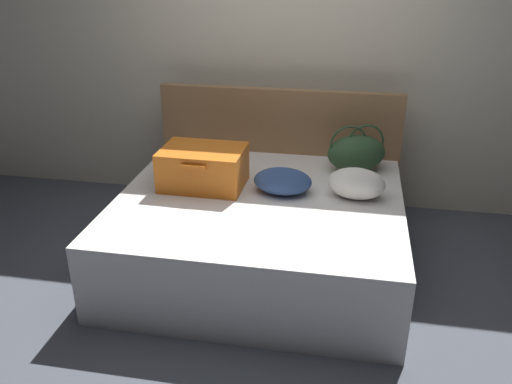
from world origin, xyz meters
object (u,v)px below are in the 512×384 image
(duffel_bag, at_px, (356,153))
(pillow_near_headboard, at_px, (356,183))
(bed, at_px, (259,232))
(hard_case_large, at_px, (203,167))
(pillow_center_head, at_px, (283,181))

(duffel_bag, relative_size, pillow_near_headboard, 1.33)
(bed, relative_size, pillow_near_headboard, 4.98)
(hard_case_large, bearing_deg, duffel_bag, 25.81)
(bed, bearing_deg, duffel_bag, 44.17)
(pillow_near_headboard, relative_size, pillow_center_head, 0.96)
(hard_case_large, xyz_separation_m, duffel_bag, (1.07, 0.49, 0.00))
(pillow_near_headboard, bearing_deg, duffel_bag, 91.23)
(hard_case_large, distance_m, duffel_bag, 1.18)
(pillow_center_head, bearing_deg, duffel_bag, 45.50)
(bed, bearing_deg, pillow_center_head, 39.05)
(bed, xyz_separation_m, duffel_bag, (0.64, 0.62, 0.42))
(hard_case_large, height_order, duffel_bag, duffel_bag)
(bed, height_order, pillow_center_head, pillow_center_head)
(hard_case_large, height_order, pillow_near_headboard, hard_case_large)
(bed, distance_m, hard_case_large, 0.62)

